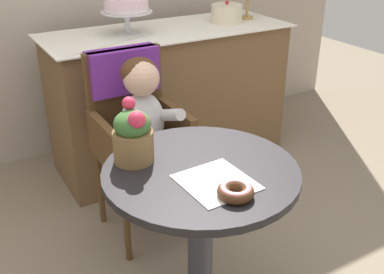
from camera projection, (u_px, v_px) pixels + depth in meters
name	position (u px, v px, depth m)	size (l,w,h in m)	color
cafe_table	(200.00, 216.00, 1.75)	(0.72, 0.72, 0.72)	black
wicker_chair	(133.00, 115.00, 2.29)	(0.42, 0.45, 0.95)	brown
seated_child	(146.00, 118.00, 2.16)	(0.27, 0.32, 0.73)	silver
paper_napkin	(216.00, 182.00, 1.57)	(0.23, 0.25, 0.00)	white
donut_front	(235.00, 191.00, 1.47)	(0.12, 0.12, 0.04)	#4C2D19
flower_vase	(133.00, 135.00, 1.66)	(0.15, 0.15, 0.24)	brown
display_counter	(170.00, 97.00, 3.03)	(1.56, 0.62, 0.90)	brown
tiered_cake_stand	(126.00, 2.00, 2.63)	(0.30, 0.30, 0.28)	silver
round_layer_cake	(227.00, 14.00, 2.97)	(0.20, 0.20, 0.14)	beige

